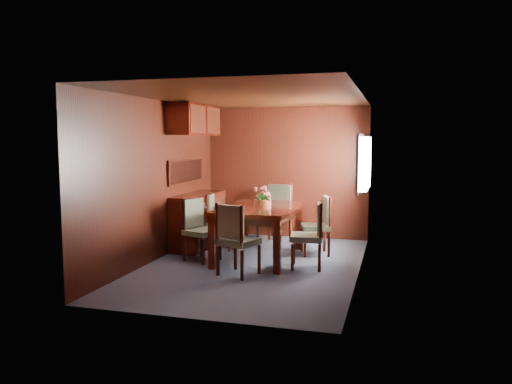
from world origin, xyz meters
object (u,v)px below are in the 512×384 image
(sideboard, at_px, (199,220))
(dining_table, at_px, (259,214))
(flower_centerpiece, at_px, (263,196))
(chair_head, at_px, (235,236))
(chair_right_near, at_px, (312,231))
(chair_left_near, at_px, (198,226))

(sideboard, distance_m, dining_table, 1.37)
(dining_table, xyz_separation_m, flower_centerpiece, (-0.00, 0.21, 0.25))
(dining_table, distance_m, chair_head, 1.05)
(chair_right_near, height_order, chair_head, chair_head)
(sideboard, height_order, chair_left_near, chair_left_near)
(dining_table, relative_size, flower_centerpiece, 6.09)
(chair_left_near, bearing_deg, dining_table, 130.56)
(chair_right_near, xyz_separation_m, flower_centerpiece, (-0.87, 0.57, 0.41))
(chair_head, distance_m, flower_centerpiece, 1.31)
(chair_right_near, distance_m, flower_centerpiece, 1.12)
(sideboard, xyz_separation_m, dining_table, (1.22, -0.57, 0.24))
(sideboard, relative_size, dining_table, 0.82)
(chair_right_near, relative_size, chair_head, 0.97)
(chair_right_near, bearing_deg, sideboard, 57.58)
(chair_right_near, bearing_deg, flower_centerpiece, 48.16)
(sideboard, relative_size, chair_right_near, 1.47)
(sideboard, relative_size, chair_head, 1.43)
(chair_left_near, bearing_deg, chair_right_near, 108.02)
(dining_table, bearing_deg, chair_head, -92.65)
(dining_table, height_order, chair_left_near, chair_left_near)
(chair_left_near, bearing_deg, chair_head, 67.83)
(dining_table, bearing_deg, flower_centerpiece, 90.38)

